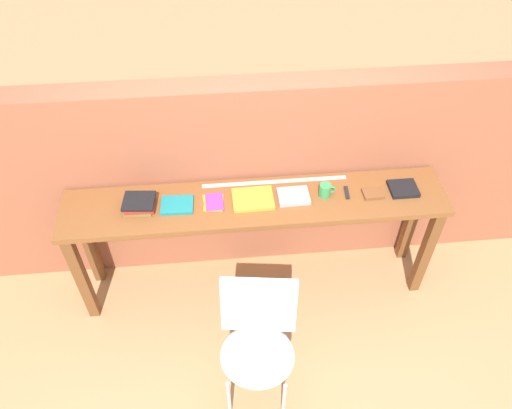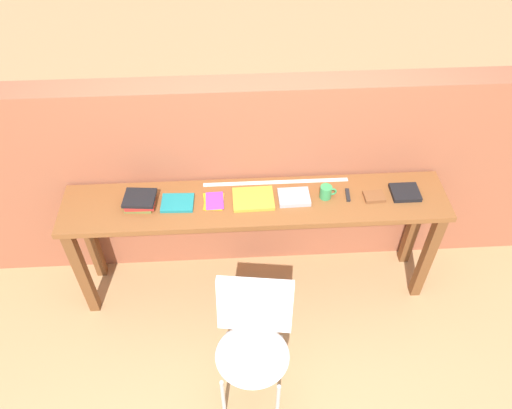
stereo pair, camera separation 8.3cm
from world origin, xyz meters
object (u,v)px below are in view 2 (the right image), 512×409
mug (326,192)px  book_repair_rightmost (405,192)px  magazine_cycling (177,203)px  pamphlet_pile_colourful (214,201)px  book_open_centre (253,199)px  chair_white_moulded (253,338)px  book_stack_leftmost (140,201)px  leather_journal_brown (374,197)px  multitool_folded (348,195)px

mug → book_repair_rightmost: bearing=-0.3°
magazine_cycling → pamphlet_pile_colourful: (0.23, 0.01, -0.01)m
book_open_centre → book_repair_rightmost: (0.99, 0.00, 0.00)m
book_open_centre → magazine_cycling: bearing=179.6°
pamphlet_pile_colourful → chair_white_moulded: bearing=-75.1°
book_stack_leftmost → leather_journal_brown: bearing=-0.9°
chair_white_moulded → book_open_centre: (0.04, 0.79, 0.36)m
magazine_cycling → multitool_folded: bearing=2.8°
book_stack_leftmost → book_repair_rightmost: (1.71, 0.00, -0.02)m
magazine_cycling → mug: bearing=2.8°
book_open_centre → multitool_folded: book_open_centre is taller
magazine_cycling → book_open_centre: book_open_centre is taller
book_stack_leftmost → multitool_folded: bearing=0.2°
mug → book_repair_rightmost: mug is taller
pamphlet_pile_colourful → leather_journal_brown: bearing=-1.4°
book_stack_leftmost → pamphlet_pile_colourful: book_stack_leftmost is taller
chair_white_moulded → book_stack_leftmost: (-0.68, 0.79, 0.39)m
chair_white_moulded → multitool_folded: 1.09m
mug → multitool_folded: mug is taller
book_stack_leftmost → magazine_cycling: 0.24m
multitool_folded → book_repair_rightmost: book_repair_rightmost is taller
book_stack_leftmost → pamphlet_pile_colourful: (0.47, 0.00, -0.03)m
chair_white_moulded → book_open_centre: 0.87m
mug → book_repair_rightmost: size_ratio=0.60×
pamphlet_pile_colourful → book_repair_rightmost: bearing=-0.0°
mug → chair_white_moulded: bearing=-123.0°
leather_journal_brown → book_repair_rightmost: 0.21m
book_open_centre → chair_white_moulded: bearing=-94.3°
magazine_cycling → multitool_folded: (1.10, 0.01, -0.00)m
chair_white_moulded → book_open_centre: book_open_centre is taller
chair_white_moulded → leather_journal_brown: size_ratio=6.86×
book_repair_rightmost → book_stack_leftmost: bearing=179.8°
leather_journal_brown → book_open_centre: bearing=175.6°
book_repair_rightmost → mug: bearing=179.5°
pamphlet_pile_colourful → multitool_folded: size_ratio=1.60×
book_stack_leftmost → mug: bearing=0.2°
mug → book_repair_rightmost: (0.52, -0.00, -0.03)m
magazine_cycling → book_open_centre: 0.49m
mug → pamphlet_pile_colourful: bearing=-179.9°
chair_white_moulded → magazine_cycling: bearing=119.5°
book_stack_leftmost → chair_white_moulded: bearing=-49.4°
chair_white_moulded → mug: 1.03m
multitool_folded → pamphlet_pile_colourful: bearing=-179.8°
pamphlet_pile_colourful → multitool_folded: (0.87, 0.00, 0.00)m
mug → leather_journal_brown: mug is taller
chair_white_moulded → pamphlet_pile_colourful: chair_white_moulded is taller
book_repair_rightmost → book_open_centre: bearing=179.8°
pamphlet_pile_colourful → magazine_cycling: bearing=-178.1°
mug → multitool_folded: 0.15m
book_open_centre → multitool_folded: 0.62m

